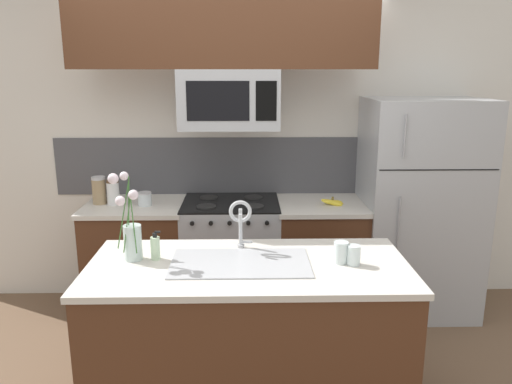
% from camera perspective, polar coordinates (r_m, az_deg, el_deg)
% --- Properties ---
extents(ground_plane, '(10.00, 10.00, 0.00)m').
position_cam_1_polar(ground_plane, '(3.50, -3.16, -19.90)').
color(ground_plane, brown).
extents(rear_partition, '(5.20, 0.10, 2.60)m').
position_cam_1_polar(rear_partition, '(4.24, 1.25, 5.15)').
color(rear_partition, silver).
rests_on(rear_partition, ground).
extents(splash_band, '(2.94, 0.01, 0.48)m').
position_cam_1_polar(splash_band, '(4.21, -2.82, 2.99)').
color(splash_band, '#4C4C51').
rests_on(splash_band, rear_partition).
extents(back_counter_left, '(0.78, 0.65, 0.91)m').
position_cam_1_polar(back_counter_left, '(4.18, -13.33, -7.35)').
color(back_counter_left, '#4C2B19').
rests_on(back_counter_left, ground).
extents(back_counter_right, '(0.71, 0.65, 0.91)m').
position_cam_1_polar(back_counter_right, '(4.13, 7.25, -7.34)').
color(back_counter_right, '#4C2B19').
rests_on(back_counter_right, ground).
extents(stove_range, '(0.76, 0.64, 0.93)m').
position_cam_1_polar(stove_range, '(4.09, -2.83, -7.39)').
color(stove_range, '#A8AAAF').
rests_on(stove_range, ground).
extents(microwave, '(0.74, 0.40, 0.44)m').
position_cam_1_polar(microwave, '(3.79, -3.07, 10.53)').
color(microwave, '#A8AAAF').
extents(upper_cabinet_band, '(2.19, 0.34, 0.60)m').
position_cam_1_polar(upper_cabinet_band, '(3.77, -3.81, 18.39)').
color(upper_cabinet_band, '#4C2B19').
extents(refrigerator, '(0.90, 0.74, 1.73)m').
position_cam_1_polar(refrigerator, '(4.21, 18.05, -1.68)').
color(refrigerator, '#A8AAAF').
rests_on(refrigerator, ground).
extents(storage_jar_tall, '(0.11, 0.11, 0.22)m').
position_cam_1_polar(storage_jar_tall, '(4.10, -17.49, 0.19)').
color(storage_jar_tall, '#997F5B').
rests_on(storage_jar_tall, back_counter_left).
extents(storage_jar_medium, '(0.10, 0.10, 0.20)m').
position_cam_1_polar(storage_jar_medium, '(4.05, -16.02, -0.04)').
color(storage_jar_medium, silver).
rests_on(storage_jar_medium, back_counter_left).
extents(storage_jar_short, '(0.11, 0.11, 0.10)m').
position_cam_1_polar(storage_jar_short, '(3.97, -12.60, -0.77)').
color(storage_jar_short, silver).
rests_on(storage_jar_short, back_counter_left).
extents(banana_bunch, '(0.19, 0.12, 0.08)m').
position_cam_1_polar(banana_bunch, '(3.94, 8.75, -1.16)').
color(banana_bunch, yellow).
rests_on(banana_bunch, back_counter_right).
extents(island_counter, '(1.76, 0.81, 0.91)m').
position_cam_1_polar(island_counter, '(2.96, -0.85, -16.34)').
color(island_counter, '#4C2B19').
rests_on(island_counter, ground).
extents(kitchen_sink, '(0.76, 0.43, 0.16)m').
position_cam_1_polar(kitchen_sink, '(2.79, -1.80, -9.49)').
color(kitchen_sink, '#ADAFB5').
rests_on(kitchen_sink, island_counter).
extents(sink_faucet, '(0.14, 0.14, 0.31)m').
position_cam_1_polar(sink_faucet, '(2.89, -1.78, -2.97)').
color(sink_faucet, '#B7BABF').
rests_on(sink_faucet, island_counter).
extents(dish_soap_bottle, '(0.06, 0.05, 0.16)m').
position_cam_1_polar(dish_soap_bottle, '(2.85, -11.43, -6.25)').
color(dish_soap_bottle, beige).
rests_on(dish_soap_bottle, island_counter).
extents(drinking_glass, '(0.08, 0.08, 0.12)m').
position_cam_1_polar(drinking_glass, '(2.79, 9.68, -6.82)').
color(drinking_glass, silver).
rests_on(drinking_glass, island_counter).
extents(spare_glass, '(0.07, 0.07, 0.11)m').
position_cam_1_polar(spare_glass, '(2.78, 11.11, -7.10)').
color(spare_glass, silver).
rests_on(spare_glass, island_counter).
extents(flower_vase, '(0.18, 0.15, 0.50)m').
position_cam_1_polar(flower_vase, '(2.84, -14.11, -4.67)').
color(flower_vase, silver).
rests_on(flower_vase, island_counter).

